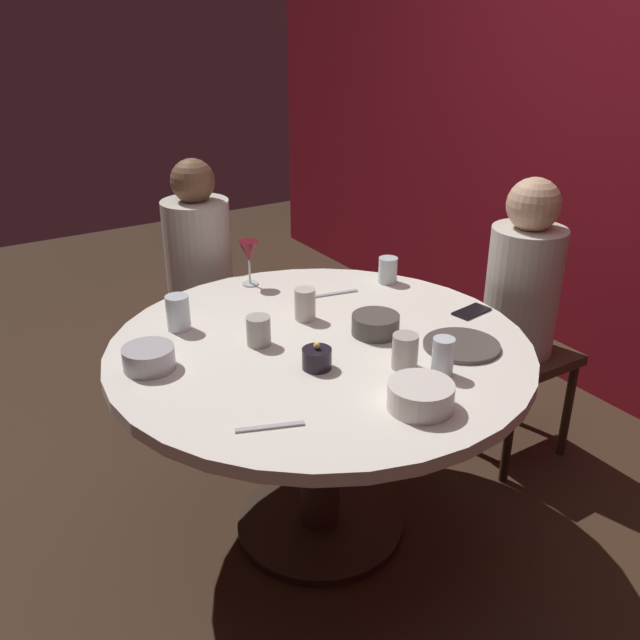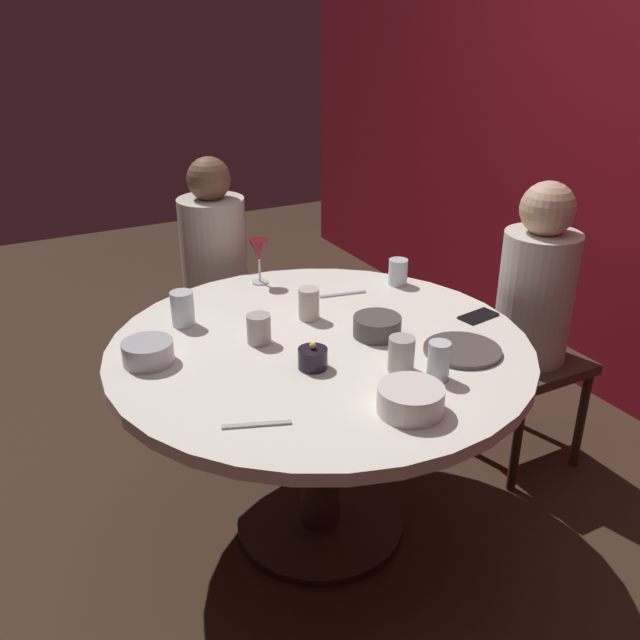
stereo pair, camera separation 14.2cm
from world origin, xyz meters
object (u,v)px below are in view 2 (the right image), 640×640
(cup_far_edge, at_px, (398,272))
(cup_beside_wine, at_px, (259,329))
(dinner_plate, at_px, (462,350))
(cup_near_candle, at_px, (183,309))
(wine_glass, at_px, (259,251))
(cup_by_left_diner, at_px, (401,354))
(bowl_small_white, at_px, (410,399))
(dining_table, at_px, (320,383))
(cup_center_front, at_px, (309,304))
(bowl_serving_large, at_px, (148,352))
(bowl_salad_center, at_px, (377,326))
(seated_diner_back, at_px, (535,297))
(seated_diner_left, at_px, (214,260))
(candle_holder, at_px, (313,358))
(cup_by_right_diner, at_px, (439,361))
(cell_phone, at_px, (478,316))

(cup_far_edge, xyz_separation_m, cup_beside_wine, (0.21, -0.67, -0.00))
(dinner_plate, height_order, cup_near_candle, cup_near_candle)
(wine_glass, height_order, cup_by_left_diner, wine_glass)
(dinner_plate, bearing_deg, bowl_small_white, -58.95)
(dining_table, height_order, dinner_plate, dinner_plate)
(bowl_small_white, distance_m, cup_center_front, 0.66)
(bowl_serving_large, relative_size, bowl_salad_center, 0.99)
(seated_diner_back, distance_m, cup_center_front, 0.90)
(bowl_serving_large, bearing_deg, seated_diner_left, 148.58)
(cup_beside_wine, bearing_deg, bowl_salad_center, 69.40)
(dinner_plate, bearing_deg, wine_glass, -159.03)
(cup_near_candle, distance_m, cup_beside_wine, 0.30)
(cup_center_front, bearing_deg, cup_near_candle, -111.38)
(seated_diner_back, xyz_separation_m, cup_by_left_diner, (0.27, -0.80, 0.08))
(seated_diner_back, height_order, wine_glass, seated_diner_back)
(bowl_small_white, relative_size, cup_far_edge, 1.79)
(bowl_serving_large, distance_m, cup_far_edge, 1.04)
(seated_diner_left, height_order, dinner_plate, seated_diner_left)
(seated_diner_back, xyz_separation_m, bowl_small_white, (0.47, -0.91, 0.06))
(candle_holder, bearing_deg, cup_near_candle, -152.61)
(bowl_salad_center, height_order, cup_near_candle, cup_near_candle)
(wine_glass, relative_size, cup_by_right_diner, 1.50)
(wine_glass, xyz_separation_m, cup_center_front, (0.39, 0.01, -0.07))
(dinner_plate, xyz_separation_m, cell_phone, (-0.18, 0.22, -0.00))
(bowl_serving_large, distance_m, bowl_salad_center, 0.73)
(dinner_plate, xyz_separation_m, cup_beside_wine, (-0.36, -0.53, 0.04))
(seated_diner_left, distance_m, cup_by_right_diner, 1.36)
(cell_phone, bearing_deg, cup_beside_wine, -112.32)
(seated_diner_left, distance_m, cup_by_left_diner, 1.26)
(bowl_small_white, distance_m, cup_by_right_diner, 0.20)
(bowl_salad_center, height_order, cup_far_edge, cup_far_edge)
(dinner_plate, xyz_separation_m, cup_near_candle, (-0.60, -0.70, 0.05))
(cup_by_right_diner, height_order, cup_center_front, cup_by_right_diner)
(bowl_small_white, relative_size, cup_near_candle, 1.51)
(dinner_plate, distance_m, cup_near_candle, 0.93)
(cup_center_front, bearing_deg, cell_phone, 62.96)
(bowl_serving_large, height_order, cup_far_edge, cup_far_edge)
(wine_glass, height_order, cup_far_edge, wine_glass)
(seated_diner_back, distance_m, dinner_plate, 0.63)
(dinner_plate, xyz_separation_m, cup_center_front, (-0.45, -0.31, 0.05))
(bowl_salad_center, xyz_separation_m, cup_by_left_diner, (0.23, -0.06, 0.02))
(seated_diner_back, bearing_deg, wine_glass, -32.61)
(candle_holder, xyz_separation_m, cup_by_right_diner, (0.23, 0.29, 0.03))
(candle_holder, relative_size, cell_phone, 0.64)
(bowl_small_white, distance_m, cup_by_left_diner, 0.23)
(seated_diner_back, relative_size, cup_beside_wine, 12.20)
(cup_by_left_diner, bearing_deg, seated_diner_back, 108.75)
(cell_phone, bearing_deg, cup_by_left_diner, -76.25)
(dinner_plate, distance_m, cup_by_left_diner, 0.24)
(bowl_serving_large, height_order, bowl_small_white, bowl_small_white)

